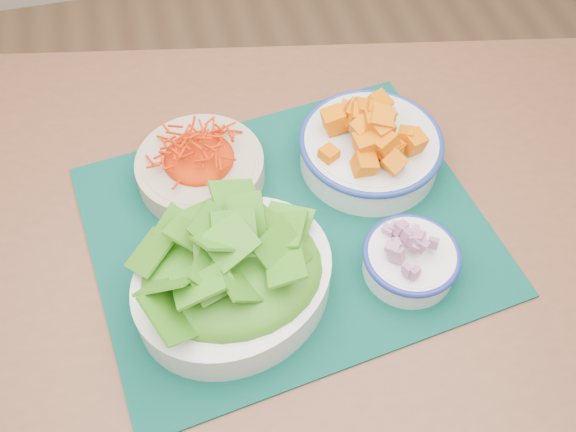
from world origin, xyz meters
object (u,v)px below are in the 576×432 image
at_px(carrot_bowl, 200,164).
at_px(onion_bowl, 411,257).
at_px(table, 258,268).
at_px(placemat, 288,229).
at_px(lettuce_bowl, 232,272).
at_px(squash_bowl, 372,140).

height_order(carrot_bowl, onion_bowl, carrot_bowl).
bearing_deg(carrot_bowl, table, -63.23).
bearing_deg(placemat, carrot_bowl, 123.62).
xyz_separation_m(lettuce_bowl, onion_bowl, (0.24, -0.02, -0.03)).
relative_size(placemat, squash_bowl, 2.42).
distance_m(table, onion_bowl, 0.26).
relative_size(table, carrot_bowl, 6.60).
bearing_deg(placemat, onion_bowl, -44.19).
height_order(placemat, onion_bowl, onion_bowl).
relative_size(placemat, carrot_bowl, 2.64).
bearing_deg(squash_bowl, onion_bowl, -92.07).
xyz_separation_m(carrot_bowl, onion_bowl, (0.25, -0.23, -0.00)).
bearing_deg(onion_bowl, lettuce_bowl, 175.69).
xyz_separation_m(placemat, carrot_bowl, (-0.11, 0.12, 0.04)).
relative_size(lettuce_bowl, onion_bowl, 2.43).
relative_size(squash_bowl, onion_bowl, 1.62).
relative_size(carrot_bowl, onion_bowl, 1.48).
xyz_separation_m(table, lettuce_bowl, (-0.05, -0.09, 0.16)).
xyz_separation_m(placemat, squash_bowl, (0.15, 0.09, 0.05)).
distance_m(squash_bowl, lettuce_bowl, 0.31).
bearing_deg(table, placemat, 6.19).
bearing_deg(carrot_bowl, onion_bowl, -42.42).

